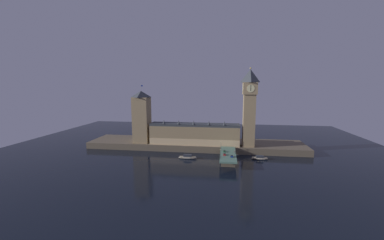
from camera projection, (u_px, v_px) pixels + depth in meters
The scene contains 17 objects.
ground_plane at pixel (190, 158), 208.24m from camera, with size 400.00×400.00×0.00m, color black.
embankment at pixel (195, 144), 246.03m from camera, with size 220.00×42.00×6.23m.
parliament_hall at pixel (195, 134), 233.73m from camera, with size 87.90×16.27×24.69m.
clock_tower at pixel (249, 105), 220.98m from camera, with size 13.41×13.52×74.40m.
victoria_tower at pixel (142, 117), 239.67m from camera, with size 15.78×15.78×58.52m.
bridge at pixel (228, 156), 198.04m from camera, with size 13.16×46.00×7.43m.
car_northbound_lead at pixel (225, 151), 201.91m from camera, with size 2.11×4.28×1.31m.
car_northbound_trail at pixel (225, 154), 192.56m from camera, with size 2.05×4.17×1.36m.
car_southbound_lead at pixel (232, 156), 187.41m from camera, with size 2.08×3.90×1.47m.
pedestrian_near_rail at pixel (221, 156), 186.17m from camera, with size 0.38×0.38×1.68m.
pedestrian_mid_walk at pixel (235, 152), 199.95m from camera, with size 0.38×0.38×1.63m.
pedestrian_far_rail at pixel (221, 150), 206.15m from camera, with size 0.38×0.38×1.63m.
street_lamp_near at pixel (220, 153), 183.48m from camera, with size 1.34×0.60×7.32m.
street_lamp_mid at pixel (236, 149), 196.23m from camera, with size 1.34×0.60×7.09m.
street_lamp_far at pixel (221, 144), 212.41m from camera, with size 1.34×0.60×6.56m.
boat_upstream at pixel (188, 157), 207.26m from camera, with size 16.45×4.58×3.85m.
boat_downstream at pixel (260, 158), 205.44m from camera, with size 14.29×5.00×3.31m.
Camera 1 is at (29.87, -199.06, 63.35)m, focal length 22.00 mm.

